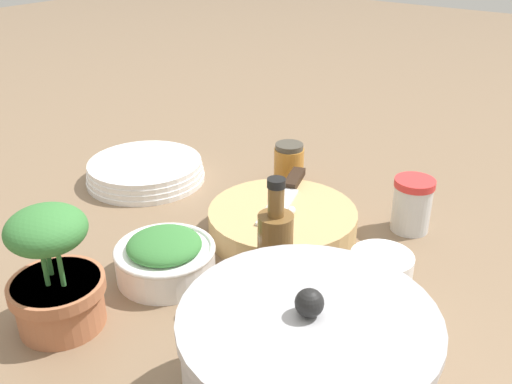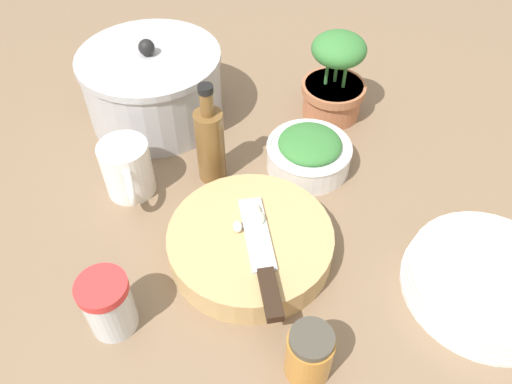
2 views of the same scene
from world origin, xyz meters
name	(u,v)px [view 1 (image 1 of 2)]	position (x,y,z in m)	size (l,w,h in m)	color
ground_plane	(254,242)	(0.00, 0.00, 0.00)	(5.00, 5.00, 0.00)	#7F664C
cutting_board	(282,222)	(-0.02, -0.05, 0.02)	(0.24, 0.24, 0.05)	tan
chef_knife	(286,193)	(0.00, -0.09, 0.05)	(0.09, 0.20, 0.01)	black
garlic_cloves	(274,212)	(-0.02, -0.02, 0.05)	(0.05, 0.06, 0.02)	silver
herb_bowl	(165,257)	(0.05, 0.15, 0.03)	(0.14, 0.14, 0.07)	white
spice_jar	(412,205)	(-0.18, -0.19, 0.05)	(0.06, 0.06, 0.09)	silver
coffee_mug	(379,285)	(-0.23, 0.05, 0.05)	(0.08, 0.11, 0.09)	white
plate_stack	(146,171)	(0.31, -0.06, 0.02)	(0.23, 0.23, 0.04)	white
honey_jar	(289,165)	(0.08, -0.21, 0.04)	(0.06, 0.06, 0.08)	#BC7A2D
oil_bottle	(275,255)	(-0.11, 0.10, 0.07)	(0.05, 0.05, 0.18)	brown
stock_pot	(306,367)	(-0.25, 0.24, 0.07)	(0.25, 0.25, 0.16)	#B2B2B7
potted_herb	(55,276)	(0.08, 0.30, 0.07)	(0.12, 0.12, 0.17)	#B26B47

